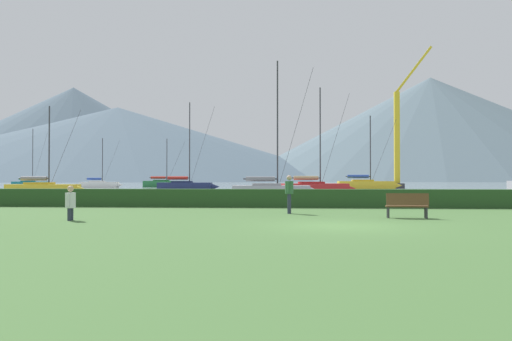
% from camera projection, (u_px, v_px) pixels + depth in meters
% --- Properties ---
extents(ground_plane, '(1000.00, 1000.00, 0.00)m').
position_uv_depth(ground_plane, '(340.00, 226.00, 16.53)').
color(ground_plane, '#477038').
extents(harbor_water, '(320.00, 246.00, 0.00)m').
position_uv_depth(harbor_water, '(301.00, 184.00, 153.10)').
color(harbor_water, '#8C9EA3').
rests_on(harbor_water, ground_plane).
extents(hedge_line, '(80.00, 1.20, 0.95)m').
position_uv_depth(hedge_line, '(322.00, 198.00, 27.50)').
color(hedge_line, '#284C23').
rests_on(hedge_line, ground_plane).
extents(sailboat_slip_0, '(8.84, 2.94, 10.26)m').
position_uv_depth(sailboat_slip_0, '(367.00, 185.00, 72.09)').
color(sailboat_slip_0, gold).
rests_on(sailboat_slip_0, harbor_water).
extents(sailboat_slip_2, '(7.20, 2.50, 11.06)m').
position_uv_depth(sailboat_slip_2, '(272.00, 190.00, 42.12)').
color(sailboat_slip_2, '#9E9EA3').
rests_on(sailboat_slip_2, harbor_water).
extents(sailboat_slip_4, '(7.35, 2.49, 11.26)m').
position_uv_depth(sailboat_slip_4, '(30.00, 183.00, 101.23)').
color(sailboat_slip_4, '#19707A').
rests_on(sailboat_slip_4, harbor_water).
extents(sailboat_slip_5, '(7.76, 2.61, 11.12)m').
position_uv_depth(sailboat_slip_5, '(186.00, 186.00, 65.49)').
color(sailboat_slip_5, navy).
rests_on(sailboat_slip_5, harbor_water).
extents(sailboat_slip_6, '(7.31, 2.43, 8.44)m').
position_uv_depth(sailboat_slip_6, '(100.00, 184.00, 88.75)').
color(sailboat_slip_6, white).
rests_on(sailboat_slip_6, harbor_water).
extents(sailboat_slip_8, '(7.37, 2.23, 8.28)m').
position_uv_depth(sailboat_slip_8, '(44.00, 189.00, 48.49)').
color(sailboat_slip_8, gold).
rests_on(sailboat_slip_8, harbor_water).
extents(sailboat_slip_9, '(7.76, 3.56, 10.82)m').
position_uv_depth(sailboat_slip_9, '(316.00, 187.00, 53.01)').
color(sailboat_slip_9, red).
rests_on(sailboat_slip_9, harbor_water).
extents(sailboat_slip_11, '(8.42, 2.77, 9.00)m').
position_uv_depth(sailboat_slip_11, '(164.00, 183.00, 97.09)').
color(sailboat_slip_11, '#236B38').
rests_on(sailboat_slip_11, harbor_water).
extents(park_bench_under_tree, '(1.59, 0.60, 0.95)m').
position_uv_depth(park_bench_under_tree, '(407.00, 204.00, 19.84)').
color(park_bench_under_tree, brown).
rests_on(park_bench_under_tree, ground_plane).
extents(person_seated_viewer, '(0.36, 0.57, 1.25)m').
position_uv_depth(person_seated_viewer, '(70.00, 201.00, 18.75)').
color(person_seated_viewer, '#2D3347').
rests_on(person_seated_viewer, ground_plane).
extents(person_standing_walker, '(0.36, 0.57, 1.65)m').
position_uv_depth(person_standing_walker, '(289.00, 191.00, 22.48)').
color(person_standing_walker, '#2D3347').
rests_on(person_standing_walker, ground_plane).
extents(dock_crane, '(6.56, 2.00, 22.56)m').
position_uv_depth(dock_crane, '(398.00, 143.00, 82.80)').
color(dock_crane, '#333338').
rests_on(dock_crane, ground_plane).
extents(distant_hill_west_ridge, '(184.29, 184.29, 57.79)m').
position_uv_depth(distant_hill_west_ridge, '(92.00, 143.00, 395.04)').
color(distant_hill_west_ridge, '#4C6070').
rests_on(distant_hill_west_ridge, ground_plane).
extents(distant_hill_central_peak, '(292.83, 292.83, 75.50)m').
position_uv_depth(distant_hill_central_peak, '(431.00, 129.00, 380.11)').
color(distant_hill_central_peak, slate).
rests_on(distant_hill_central_peak, ground_plane).
extents(distant_hill_east_ridge, '(264.42, 264.42, 74.17)m').
position_uv_depth(distant_hill_east_ridge, '(73.00, 134.00, 413.93)').
color(distant_hill_east_ridge, '#4C6070').
rests_on(distant_hill_east_ridge, ground_plane).
extents(distant_hill_far_shoulder, '(358.24, 358.24, 54.93)m').
position_uv_depth(distant_hill_far_shoulder, '(118.00, 144.00, 388.82)').
color(distant_hill_far_shoulder, '#4C6070').
rests_on(distant_hill_far_shoulder, ground_plane).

